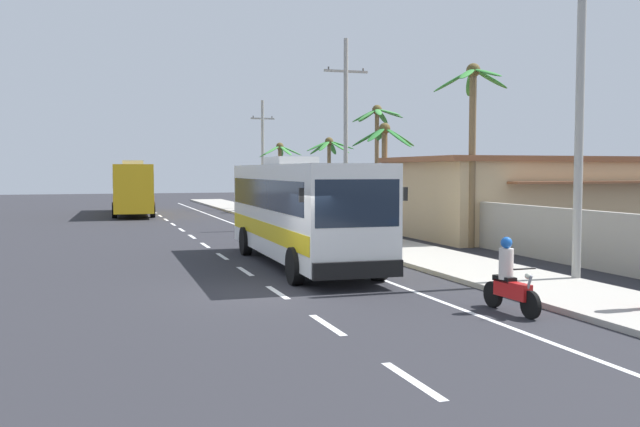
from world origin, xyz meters
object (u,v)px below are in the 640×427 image
(coach_bus_foreground, at_px, (301,209))
(palm_fourth, at_px, (377,133))
(coach_bus_far_lane, at_px, (133,187))
(palm_farthest, at_px, (329,156))
(motorcycle_beside_bus, at_px, (509,282))
(palm_third, at_px, (280,162))
(utility_pole_mid, at_px, (346,130))
(palm_second, at_px, (384,153))
(roadside_building, at_px, (554,196))
(utility_pole_far, at_px, (263,153))
(pedestrian_near_kerb, at_px, (397,223))
(pedestrian_far_walk, at_px, (347,214))
(utility_pole_nearest, at_px, (580,95))
(palm_nearest, at_px, (473,118))

(coach_bus_foreground, xyz_separation_m, palm_fourth, (8.96, 14.85, 3.36))
(coach_bus_far_lane, height_order, palm_farthest, palm_farthest)
(motorcycle_beside_bus, distance_m, palm_third, 38.17)
(utility_pole_mid, relative_size, palm_fourth, 1.48)
(palm_second, xyz_separation_m, roadside_building, (7.39, -3.51, -2.08))
(palm_third, height_order, roadside_building, palm_third)
(utility_pole_mid, height_order, utility_pole_far, utility_pole_mid)
(pedestrian_near_kerb, height_order, roadside_building, roadside_building)
(utility_pole_mid, bearing_deg, utility_pole_far, 89.93)
(motorcycle_beside_bus, xyz_separation_m, pedestrian_near_kerb, (3.50, 13.70, 0.26))
(palm_third, bearing_deg, pedestrian_far_walk, -95.71)
(utility_pole_nearest, distance_m, palm_farthest, 28.42)
(utility_pole_nearest, distance_m, utility_pole_far, 38.09)
(utility_pole_mid, height_order, palm_fourth, utility_pole_mid)
(palm_nearest, bearing_deg, palm_second, 96.12)
(pedestrian_near_kerb, height_order, palm_farthest, palm_farthest)
(pedestrian_near_kerb, height_order, palm_second, palm_second)
(pedestrian_near_kerb, xyz_separation_m, utility_pole_far, (0.79, 27.33, 3.55))
(palm_nearest, relative_size, roadside_building, 0.49)
(coach_bus_far_lane, relative_size, pedestrian_far_walk, 7.09)
(palm_second, relative_size, palm_third, 1.05)
(coach_bus_foreground, relative_size, roadside_building, 0.73)
(pedestrian_near_kerb, bearing_deg, utility_pole_mid, 24.51)
(coach_bus_far_lane, relative_size, roadside_building, 0.83)
(pedestrian_far_walk, bearing_deg, motorcycle_beside_bus, 175.86)
(motorcycle_beside_bus, distance_m, utility_pole_mid, 22.87)
(utility_pole_far, distance_m, palm_nearest, 29.44)
(utility_pole_mid, distance_m, roadside_building, 11.18)
(palm_third, bearing_deg, pedestrian_near_kerb, -93.14)
(coach_bus_far_lane, bearing_deg, roadside_building, -51.04)
(coach_bus_far_lane, distance_m, pedestrian_far_walk, 21.95)
(motorcycle_beside_bus, xyz_separation_m, utility_pole_nearest, (4.10, 2.95, 4.54))
(coach_bus_foreground, relative_size, palm_third, 2.13)
(coach_bus_far_lane, xyz_separation_m, motorcycle_beside_bus, (5.88, -37.98, -1.30))
(coach_bus_foreground, relative_size, utility_pole_mid, 1.10)
(utility_pole_far, relative_size, palm_fourth, 1.26)
(utility_pole_mid, bearing_deg, palm_nearest, -81.19)
(utility_pole_far, height_order, palm_third, utility_pole_far)
(palm_third, bearing_deg, utility_pole_far, 99.02)
(coach_bus_far_lane, bearing_deg, palm_second, -60.24)
(pedestrian_far_walk, bearing_deg, utility_pole_far, 1.24)
(motorcycle_beside_bus, height_order, palm_farthest, palm_farthest)
(motorcycle_beside_bus, distance_m, pedestrian_far_walk, 18.08)
(palm_nearest, relative_size, palm_second, 1.35)
(pedestrian_far_walk, bearing_deg, palm_nearest, -148.99)
(palm_second, height_order, palm_fourth, palm_fourth)
(utility_pole_mid, distance_m, utility_pole_far, 19.06)
(palm_nearest, height_order, palm_third, palm_nearest)
(motorcycle_beside_bus, bearing_deg, palm_third, 82.73)
(pedestrian_near_kerb, height_order, utility_pole_far, utility_pole_far)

